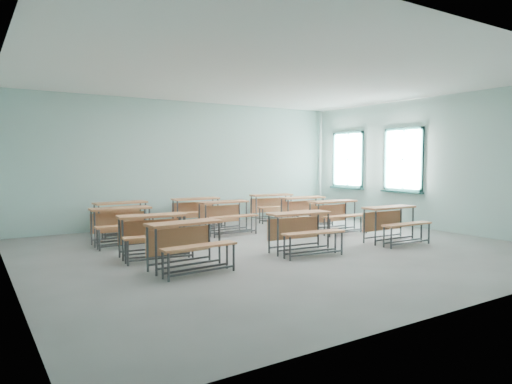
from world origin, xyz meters
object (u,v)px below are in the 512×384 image
Objects in this scene: desk_unit_r0c2 at (393,219)px; desk_unit_r2c1 at (226,212)px; desk_unit_r3c1 at (197,208)px; desk_unit_r3c2 at (273,203)px; desk_unit_r2c0 at (122,220)px; desk_unit_r3c0 at (122,213)px; desk_unit_r1c2 at (336,211)px; desk_unit_r2c2 at (305,207)px; desk_unit_r0c1 at (302,226)px; desk_unit_r0c0 at (188,238)px; desk_unit_r1c0 at (154,229)px.

desk_unit_r0c2 is 1.01× the size of desk_unit_r2c1.
desk_unit_r3c1 is 2.29m from desk_unit_r3c2.
desk_unit_r2c1 is at bearing 129.76° from desk_unit_r0c2.
desk_unit_r3c0 is (0.36, 1.23, 0.00)m from desk_unit_r2c0.
desk_unit_r2c1 is at bearing 152.37° from desk_unit_r1c2.
desk_unit_r3c1 is 0.96× the size of desk_unit_r3c2.
desk_unit_r2c2 and desk_unit_r3c2 have the same top height.
desk_unit_r2c2 and desk_unit_r3c1 have the same top height.
desk_unit_r2c2 is (4.72, 0.11, 0.00)m from desk_unit_r2c0.
desk_unit_r3c0 is at bearing 124.47° from desk_unit_r0c1.
desk_unit_r0c0 and desk_unit_r3c2 have the same top height.
desk_unit_r0c1 is 1.04× the size of desk_unit_r0c2.
desk_unit_r1c0 and desk_unit_r2c2 have the same top height.
desk_unit_r0c0 is at bearing -78.77° from desk_unit_r1c0.
desk_unit_r1c0 is 1.50m from desk_unit_r2c0.
desk_unit_r3c2 is (4.54, 1.29, 0.00)m from desk_unit_r2c0.
desk_unit_r2c0 is at bearing -177.55° from desk_unit_r2c1.
desk_unit_r1c2 is at bearing -31.31° from desk_unit_r2c1.
desk_unit_r0c1 and desk_unit_r3c1 have the same top height.
desk_unit_r0c1 is 2.57m from desk_unit_r1c2.
desk_unit_r3c1 is (-2.37, 2.43, 0.00)m from desk_unit_r1c2.
desk_unit_r1c0 is 4.88m from desk_unit_r2c2.
desk_unit_r0c0 is 5.27m from desk_unit_r2c2.
desk_unit_r2c1 is 1.15m from desk_unit_r3c1.
desk_unit_r0c1 and desk_unit_r2c2 have the same top height.
desk_unit_r3c0 is 4.18m from desk_unit_r3c2.
desk_unit_r0c1 and desk_unit_r3c2 have the same top height.
desk_unit_r3c0 is (-2.06, 1.09, 0.00)m from desk_unit_r2c1.
desk_unit_r1c2 is 4.76m from desk_unit_r2c0.
desk_unit_r0c2 is at bearing -28.43° from desk_unit_r2c0.
desk_unit_r1c2 and desk_unit_r3c1 have the same top height.
desk_unit_r0c1 is 3.59m from desk_unit_r2c0.
desk_unit_r2c1 is (-2.20, 1.29, 0.00)m from desk_unit_r1c2.
desk_unit_r1c2 is 1.26m from desk_unit_r2c2.
desk_unit_r3c1 is (-0.17, 1.14, 0.00)m from desk_unit_r2c1.
desk_unit_r0c1 and desk_unit_r2c1 have the same top height.
desk_unit_r0c1 is at bearing -89.35° from desk_unit_r2c1.
desk_unit_r1c0 is at bearing -172.85° from desk_unit_r1c2.
desk_unit_r3c1 is at bearing -1.92° from desk_unit_r3c0.
desk_unit_r3c0 is 0.96× the size of desk_unit_r3c2.
desk_unit_r2c0 is (-0.11, 1.50, 0.00)m from desk_unit_r1c0.
desk_unit_r2c0 is at bearing 99.88° from desk_unit_r1c0.
desk_unit_r3c2 is at bearing 102.77° from desk_unit_r2c2.
desk_unit_r2c0 is 4.72m from desk_unit_r3c2.
desk_unit_r2c1 is 0.94× the size of desk_unit_r3c2.
desk_unit_r0c2 and desk_unit_r2c1 have the same top height.
desk_unit_r3c1 is (-0.25, 3.87, 0.00)m from desk_unit_r0c1.
desk_unit_r2c1 and desk_unit_r3c2 have the same top height.
desk_unit_r3c0 is (0.14, 3.88, 0.00)m from desk_unit_r0c0.
desk_unit_r3c1 is at bearing 98.87° from desk_unit_r0c1.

